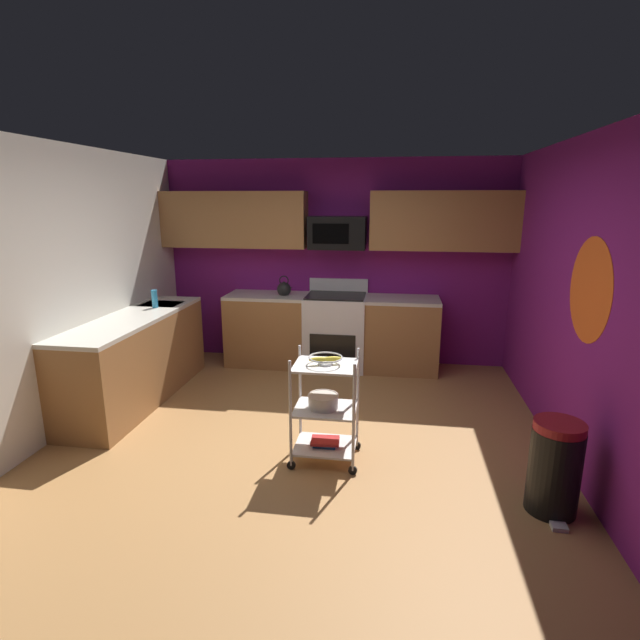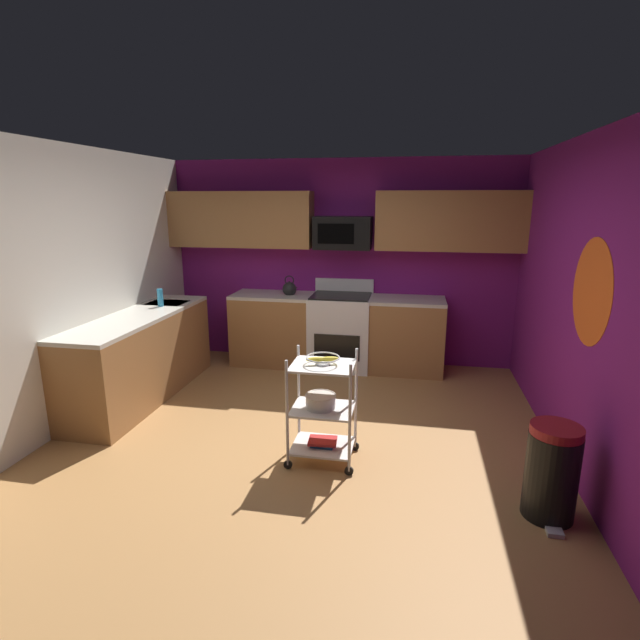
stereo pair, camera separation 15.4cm
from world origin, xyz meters
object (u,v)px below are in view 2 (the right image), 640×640
at_px(dish_soap_bottle, 160,298).
at_px(fruit_bowl, 323,359).
at_px(kettle, 290,289).
at_px(oven_range, 341,330).
at_px(microwave, 343,233).
at_px(mixing_bowl_large, 321,401).
at_px(book_stack, 323,442).
at_px(rolling_cart, 323,409).
at_px(trash_can, 552,472).

bearing_deg(dish_soap_bottle, fruit_bowl, -32.85).
bearing_deg(dish_soap_bottle, kettle, 37.16).
bearing_deg(oven_range, microwave, 90.26).
relative_size(fruit_bowl, mixing_bowl_large, 1.08).
distance_m(mixing_bowl_large, dish_soap_bottle, 2.57).
relative_size(mixing_bowl_large, dish_soap_bottle, 1.26).
height_order(fruit_bowl, dish_soap_bottle, dish_soap_bottle).
bearing_deg(book_stack, microwave, 94.67).
relative_size(oven_range, mixing_bowl_large, 4.37).
xyz_separation_m(rolling_cart, mixing_bowl_large, (-0.02, -0.00, 0.07)).
bearing_deg(fruit_bowl, book_stack, 90.00).
bearing_deg(rolling_cart, oven_range, 94.87).
relative_size(oven_range, rolling_cart, 1.20).
bearing_deg(book_stack, trash_can, -14.94).
bearing_deg(fruit_bowl, dish_soap_bottle, 147.15).
height_order(fruit_bowl, mixing_bowl_large, fruit_bowl).
bearing_deg(mixing_bowl_large, rolling_cart, 0.00).
bearing_deg(microwave, oven_range, -89.74).
distance_m(oven_range, rolling_cart, 2.34).
bearing_deg(rolling_cart, dish_soap_bottle, 147.15).
relative_size(microwave, trash_can, 1.06).
bearing_deg(mixing_bowl_large, book_stack, 0.00).
relative_size(rolling_cart, kettle, 3.47).
height_order(microwave, mixing_bowl_large, microwave).
bearing_deg(oven_range, rolling_cart, -85.13).
height_order(microwave, rolling_cart, microwave).
bearing_deg(fruit_bowl, oven_range, 94.87).
xyz_separation_m(microwave, rolling_cart, (0.20, -2.44, -1.25)).
height_order(book_stack, kettle, kettle).
bearing_deg(trash_can, dish_soap_bottle, 154.32).
height_order(rolling_cart, kettle, kettle).
bearing_deg(kettle, microwave, 9.29).
relative_size(kettle, dish_soap_bottle, 1.32).
distance_m(rolling_cart, dish_soap_bottle, 2.59).
distance_m(oven_range, book_stack, 2.37).
bearing_deg(book_stack, fruit_bowl, -90.00).
distance_m(book_stack, dish_soap_bottle, 2.67).
bearing_deg(trash_can, microwave, 122.60).
xyz_separation_m(microwave, book_stack, (0.20, -2.44, -1.54)).
height_order(oven_range, microwave, microwave).
relative_size(oven_range, fruit_bowl, 4.04).
xyz_separation_m(rolling_cart, book_stack, (0.00, 0.00, -0.30)).
xyz_separation_m(fruit_bowl, mixing_bowl_large, (-0.02, 0.00, -0.36)).
bearing_deg(dish_soap_bottle, microwave, 28.96).
bearing_deg(mixing_bowl_large, oven_range, 94.43).
bearing_deg(trash_can, oven_range, 123.56).
bearing_deg(dish_soap_bottle, trash_can, -25.68).
relative_size(fruit_bowl, dish_soap_bottle, 1.36).
xyz_separation_m(rolling_cart, fruit_bowl, (0.00, -0.00, 0.42)).
bearing_deg(book_stack, rolling_cart, 180.00).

